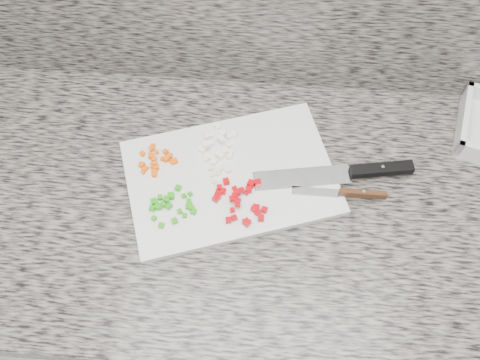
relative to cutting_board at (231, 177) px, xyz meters
The scene contains 10 objects.
cabinet 0.49m from the cutting_board, 26.26° to the right, with size 3.92×0.62×0.86m, color silver.
countertop 0.10m from the cutting_board, 26.26° to the right, with size 3.96×0.64×0.04m, color #68645B.
cutting_board is the anchor object (origin of this frame).
carrot_pile 0.15m from the cutting_board, behind, with size 0.08×0.07×0.02m.
onion_pile 0.07m from the cutting_board, 117.77° to the left, with size 0.08×0.10×0.02m.
green_pepper_pile 0.13m from the cutting_board, 144.45° to the right, with size 0.09×0.09×0.02m.
red_pepper_pile 0.06m from the cutting_board, 65.86° to the right, with size 0.11×0.10×0.02m.
garlic_pile 0.02m from the cutting_board, behind, with size 0.04×0.05×0.01m.
chef_knife 0.24m from the cutting_board, ahead, with size 0.31×0.09×0.02m.
paring_knife 0.23m from the cutting_board, ahead, with size 0.18×0.02×0.02m.
Camera 1 is at (-0.03, 0.96, 1.81)m, focal length 40.00 mm.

